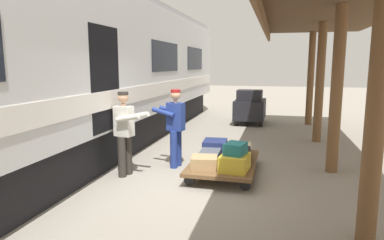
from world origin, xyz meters
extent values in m
plane|color=gray|center=(0.00, 0.00, 0.00)|extent=(60.00, 60.00, 0.00)
cylinder|color=brown|center=(-2.47, -7.35, 1.70)|extent=(0.24, 0.24, 3.40)
cylinder|color=brown|center=(-2.47, -4.41, 1.70)|extent=(0.24, 0.24, 3.40)
cylinder|color=brown|center=(-2.47, -1.47, 1.70)|extent=(0.24, 0.24, 3.40)
cylinder|color=brown|center=(-2.47, 1.47, 1.70)|extent=(0.24, 0.24, 3.40)
cube|color=brown|center=(-0.92, 0.00, 3.25)|extent=(0.08, 15.50, 0.30)
cube|color=silver|center=(3.39, 0.00, 2.35)|extent=(3.00, 20.86, 2.90)
cube|color=black|center=(3.39, 0.00, 0.45)|extent=(2.55, 19.81, 0.90)
cube|color=silver|center=(1.88, 0.00, 1.55)|extent=(0.03, 20.44, 0.36)
cube|color=black|center=(1.88, -7.30, 2.45)|extent=(0.02, 2.29, 0.84)
cube|color=black|center=(1.88, -3.65, 2.45)|extent=(0.02, 2.29, 0.84)
cube|color=black|center=(1.94, 0.00, 1.95)|extent=(0.12, 1.10, 2.00)
cube|color=brown|center=(-0.30, -0.77, 0.24)|extent=(1.29, 2.09, 0.07)
cylinder|color=black|center=(-0.81, 0.06, 0.10)|extent=(0.21, 0.05, 0.21)
cylinder|color=black|center=(0.22, 0.06, 0.10)|extent=(0.21, 0.05, 0.21)
cylinder|color=black|center=(-0.81, -1.61, 0.10)|extent=(0.21, 0.05, 0.21)
cylinder|color=black|center=(0.22, -1.61, 0.10)|extent=(0.21, 0.05, 0.21)
cube|color=#4C515B|center=(-0.01, -0.77, 0.38)|extent=(0.42, 0.65, 0.20)
cube|color=beige|center=(-0.59, -1.35, 0.39)|extent=(0.49, 0.67, 0.22)
cube|color=tan|center=(-0.01, -0.20, 0.39)|extent=(0.55, 0.52, 0.22)
cube|color=gold|center=(-0.59, -0.20, 0.43)|extent=(0.55, 0.68, 0.29)
cube|color=navy|center=(-0.01, -1.35, 0.42)|extent=(0.54, 0.62, 0.29)
cube|color=black|center=(-0.59, -0.77, 0.42)|extent=(0.53, 0.50, 0.28)
cube|color=#1E666B|center=(-0.59, -0.24, 0.68)|extent=(0.43, 0.49, 0.22)
cylinder|color=navy|center=(0.78, -1.11, 0.41)|extent=(0.16, 0.16, 0.82)
cylinder|color=navy|center=(0.82, -0.92, 0.41)|extent=(0.16, 0.16, 0.82)
cube|color=navy|center=(0.80, -1.02, 1.12)|extent=(0.40, 0.28, 0.60)
cylinder|color=tan|center=(0.80, -1.02, 1.45)|extent=(0.09, 0.09, 0.06)
sphere|color=tan|center=(0.80, -1.02, 1.59)|extent=(0.22, 0.22, 0.22)
cylinder|color=#A51919|center=(0.80, -1.02, 1.67)|extent=(0.21, 0.21, 0.06)
cylinder|color=navy|center=(0.99, -1.22, 1.22)|extent=(0.54, 0.20, 0.21)
cylinder|color=navy|center=(1.05, -0.90, 1.22)|extent=(0.54, 0.20, 0.21)
cylinder|color=#332D28|center=(1.65, -0.10, 0.41)|extent=(0.16, 0.16, 0.82)
cylinder|color=#332D28|center=(1.61, -0.29, 0.41)|extent=(0.16, 0.16, 0.82)
cube|color=silver|center=(1.63, -0.19, 1.12)|extent=(0.40, 0.29, 0.60)
cylinder|color=tan|center=(1.63, -0.19, 1.45)|extent=(0.09, 0.09, 0.06)
sphere|color=tan|center=(1.63, -0.19, 1.59)|extent=(0.22, 0.22, 0.22)
cylinder|color=#332D28|center=(1.63, -0.19, 1.67)|extent=(0.21, 0.21, 0.06)
cylinder|color=silver|center=(1.45, 0.01, 1.22)|extent=(0.54, 0.21, 0.21)
cylinder|color=silver|center=(1.38, -0.30, 1.22)|extent=(0.54, 0.21, 0.21)
cube|color=black|center=(-0.32, -7.06, 0.55)|extent=(1.13, 1.72, 0.70)
cube|color=black|center=(-0.32, -6.71, 1.05)|extent=(0.91, 0.71, 0.50)
cylinder|color=black|center=(-0.77, -6.46, 0.20)|extent=(0.12, 0.40, 0.40)
cylinder|color=black|center=(0.13, -6.46, 0.20)|extent=(0.12, 0.40, 0.40)
cylinder|color=black|center=(-0.77, -7.66, 0.20)|extent=(0.12, 0.40, 0.40)
cylinder|color=black|center=(0.13, -7.66, 0.20)|extent=(0.12, 0.40, 0.40)
camera|label=1|loc=(-1.31, 5.97, 2.24)|focal=31.99mm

